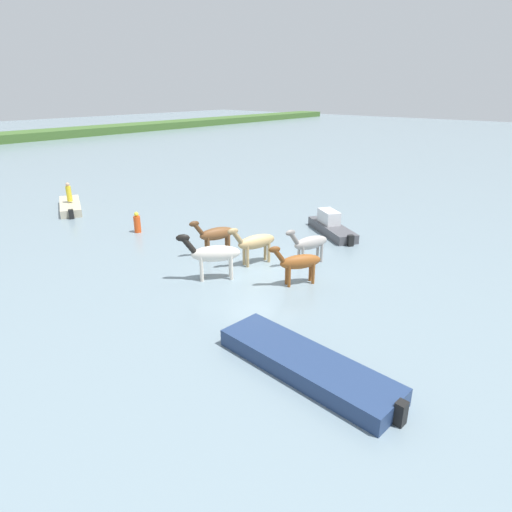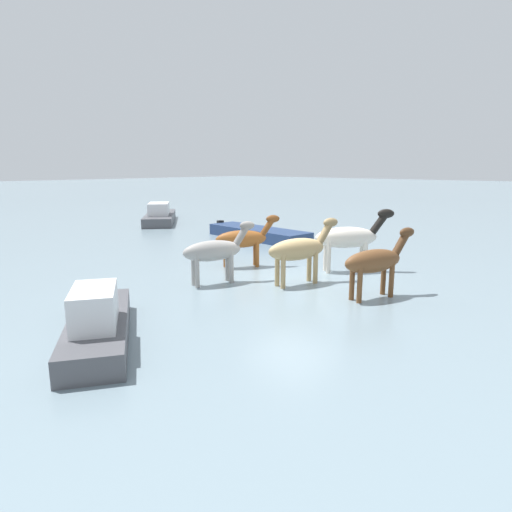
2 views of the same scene
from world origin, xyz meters
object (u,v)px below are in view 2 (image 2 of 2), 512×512
Objects in this scene: horse_gray_outer at (215,251)px; boat_dinghy_port at (98,326)px; horse_dun_straggler at (349,238)px; horse_lead at (243,239)px; horse_pinto_flank at (299,249)px; boat_tender_starboard at (160,217)px; horse_mid_herd at (375,261)px; boat_motor_center at (258,235)px.

boat_dinghy_port is at bearing -142.52° from horse_gray_outer.
horse_gray_outer is 4.40m from horse_dun_straggler.
horse_pinto_flank is (0.52, 2.71, 0.07)m from horse_lead.
boat_tender_starboard is at bearing 86.43° from horse_pinto_flank.
horse_dun_straggler is at bearing -26.12° from horse_lead.
boat_motor_center is at bearing 79.18° from horse_mid_herd.
horse_dun_straggler reaches higher than horse_gray_outer.
boat_motor_center is (-2.81, -6.47, -0.92)m from horse_dun_straggler.
horse_pinto_flank is 0.43× the size of boat_tender_starboard.
horse_gray_outer is at bearing -166.43° from horse_dun_straggler.
boat_motor_center is 1.04× the size of boat_tender_starboard.
horse_mid_herd is 6.74m from boat_dinghy_port.
boat_tender_starboard is (-5.68, -14.66, -0.69)m from horse_pinto_flank.
horse_lead is at bearing 105.76° from horse_mid_herd.
boat_dinghy_port is 0.68× the size of boat_motor_center.
horse_mid_herd is 2.25m from horse_pinto_flank.
boat_tender_starboard is at bearing -179.00° from boat_motor_center.
horse_dun_straggler is 15.25m from boat_tender_starboard.
horse_mid_herd is at bearing -66.92° from horse_pinto_flank.
horse_mid_herd reaches higher than horse_gray_outer.
boat_dinghy_port is (4.41, 1.49, -0.66)m from horse_gray_outer.
horse_gray_outer is at bearing 148.65° from horse_pinto_flank.
boat_dinghy_port is at bearing 0.35° from boat_tender_starboard.
horse_lead is 0.53× the size of boat_dinghy_port.
horse_lead is at bearing 16.15° from boat_tender_starboard.
horse_mid_herd is 1.02× the size of horse_dun_straggler.
horse_mid_herd is 0.39× the size of boat_motor_center.
horse_pinto_flank reaches higher than horse_mid_herd.
boat_motor_center is (-4.63, -3.56, -0.76)m from horse_lead.
horse_mid_herd is 0.58× the size of boat_dinghy_port.
boat_tender_starboard is (-7.25, -12.85, -0.64)m from horse_gray_outer.
horse_dun_straggler is at bearing 12.59° from horse_pinto_flank.
horse_mid_herd is at bearing 21.55° from boat_tender_starboard.
horse_dun_straggler is 0.39× the size of boat_motor_center.
horse_gray_outer is at bearing 10.03° from boat_tender_starboard.
horse_lead is at bearing 162.74° from horse_dun_straggler.
horse_dun_straggler is at bearing 26.81° from boat_tender_starboard.
boat_tender_starboard reaches higher than boat_dinghy_port.
horse_mid_herd reaches higher than boat_dinghy_port.
horse_pinto_flank is at bearing 119.70° from boat_dinghy_port.
boat_tender_starboard is at bearing 118.14° from horse_dun_straggler.
horse_pinto_flank is at bearing -144.20° from horse_dun_straggler.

